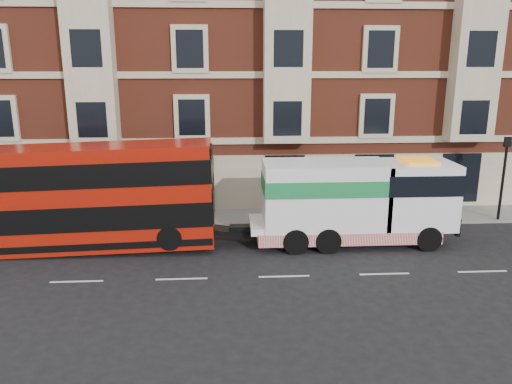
% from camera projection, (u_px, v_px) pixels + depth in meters
% --- Properties ---
extents(ground, '(120.00, 120.00, 0.00)m').
position_uv_depth(ground, '(284.00, 276.00, 19.54)').
color(ground, black).
rests_on(ground, ground).
extents(sidewalk, '(90.00, 3.00, 0.15)m').
position_uv_depth(sidewalk, '(268.00, 217.00, 26.77)').
color(sidewalk, slate).
rests_on(sidewalk, ground).
extents(victorian_terrace, '(45.00, 12.00, 20.40)m').
position_uv_depth(victorian_terrace, '(267.00, 31.00, 31.52)').
color(victorian_terrace, brown).
rests_on(victorian_terrace, ground).
extents(lamp_post_west, '(0.35, 0.15, 4.35)m').
position_uv_depth(lamp_post_west, '(149.00, 177.00, 24.52)').
color(lamp_post_west, black).
rests_on(lamp_post_west, sidewalk).
extents(lamp_post_east, '(0.35, 0.15, 4.35)m').
position_uv_depth(lamp_post_east, '(504.00, 172.00, 25.55)').
color(lamp_post_east, black).
rests_on(lamp_post_east, sidewalk).
extents(double_decker_bus, '(11.50, 2.64, 4.66)m').
position_uv_depth(double_decker_bus, '(82.00, 196.00, 21.88)').
color(double_decker_bus, '#AA1609').
rests_on(double_decker_bus, ground).
extents(tow_truck, '(9.21, 2.72, 3.84)m').
position_uv_depth(tow_truck, '(352.00, 201.00, 22.68)').
color(tow_truck, white).
rests_on(tow_truck, ground).
extents(pedestrian, '(0.69, 0.65, 1.58)m').
position_uv_depth(pedestrian, '(63.00, 205.00, 25.86)').
color(pedestrian, '#191A33').
rests_on(pedestrian, sidewalk).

